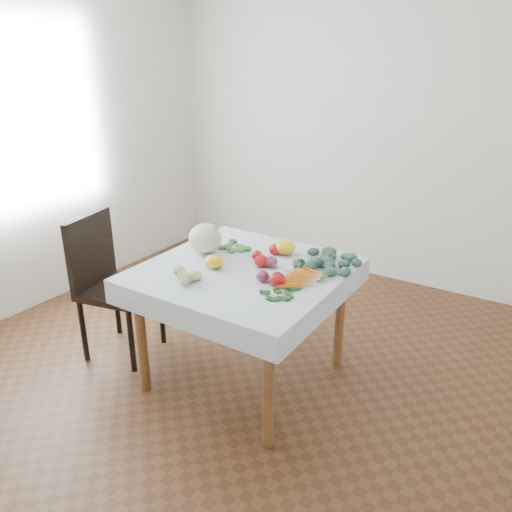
{
  "coord_description": "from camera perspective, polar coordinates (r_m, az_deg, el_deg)",
  "views": [
    {
      "loc": [
        1.51,
        -2.22,
        1.91
      ],
      "look_at": [
        0.04,
        0.06,
        0.82
      ],
      "focal_mm": 35.0,
      "sensor_mm": 36.0,
      "label": 1
    }
  ],
  "objects": [
    {
      "name": "ground",
      "position": [
        3.29,
        -1.25,
        -13.55
      ],
      "size": [
        4.0,
        4.0,
        0.0
      ],
      "primitive_type": "plane",
      "color": "#58321B"
    },
    {
      "name": "back_wall",
      "position": [
        4.52,
        13.38,
        14.2
      ],
      "size": [
        4.0,
        0.04,
        2.7
      ],
      "primitive_type": "cube",
      "color": "white",
      "rests_on": "ground"
    },
    {
      "name": "left_wall",
      "position": [
        4.19,
        -25.32,
        12.18
      ],
      "size": [
        0.04,
        4.0,
        2.7
      ],
      "primitive_type": "cube",
      "color": "white",
      "rests_on": "ground"
    },
    {
      "name": "table",
      "position": [
        2.96,
        -1.35,
        -3.2
      ],
      "size": [
        1.0,
        1.0,
        0.75
      ],
      "color": "brown",
      "rests_on": "ground"
    },
    {
      "name": "tablecloth",
      "position": [
        2.92,
        -1.37,
        -1.44
      ],
      "size": [
        1.12,
        1.12,
        0.01
      ],
      "primitive_type": "cube",
      "color": "white",
      "rests_on": "table"
    },
    {
      "name": "chair",
      "position": [
        3.45,
        -16.64,
        -2.25
      ],
      "size": [
        0.52,
        0.52,
        0.96
      ],
      "color": "black",
      "rests_on": "ground"
    },
    {
      "name": "cabbage",
      "position": [
        3.14,
        -5.81,
        2.02
      ],
      "size": [
        0.23,
        0.23,
        0.19
      ],
      "primitive_type": "ellipsoid",
      "rotation": [
        0.0,
        0.0,
        -0.13
      ],
      "color": "beige",
      "rests_on": "tablecloth"
    },
    {
      "name": "tomato_a",
      "position": [
        3.11,
        2.18,
        0.75
      ],
      "size": [
        0.09,
        0.09,
        0.07
      ],
      "primitive_type": "ellipsoid",
      "rotation": [
        0.0,
        0.0,
        -0.2
      ],
      "color": "red",
      "rests_on": "tablecloth"
    },
    {
      "name": "tomato_b",
      "position": [
        3.02,
        0.14,
        0.04
      ],
      "size": [
        0.08,
        0.08,
        0.06
      ],
      "primitive_type": "ellipsoid",
      "rotation": [
        0.0,
        0.0,
        -0.16
      ],
      "color": "red",
      "rests_on": "tablecloth"
    },
    {
      "name": "tomato_c",
      "position": [
        2.92,
        0.6,
        -0.58
      ],
      "size": [
        0.1,
        0.1,
        0.07
      ],
      "primitive_type": "ellipsoid",
      "rotation": [
        0.0,
        0.0,
        0.3
      ],
      "color": "red",
      "rests_on": "tablecloth"
    },
    {
      "name": "tomato_d",
      "position": [
        2.68,
        2.48,
        -2.69
      ],
      "size": [
        0.1,
        0.1,
        0.08
      ],
      "primitive_type": "ellipsoid",
      "rotation": [
        0.0,
        0.0,
        0.13
      ],
      "color": "red",
      "rests_on": "tablecloth"
    },
    {
      "name": "heirloom_back",
      "position": [
        3.12,
        3.32,
        1.07
      ],
      "size": [
        0.14,
        0.14,
        0.09
      ],
      "primitive_type": "ellipsoid",
      "rotation": [
        0.0,
        0.0,
        -0.05
      ],
      "color": "yellow",
      "rests_on": "tablecloth"
    },
    {
      "name": "heirloom_front",
      "position": [
        2.92,
        -4.83,
        -0.61
      ],
      "size": [
        0.14,
        0.14,
        0.08
      ],
      "primitive_type": "ellipsoid",
      "rotation": [
        0.0,
        0.0,
        0.39
      ],
      "color": "yellow",
      "rests_on": "tablecloth"
    },
    {
      "name": "onion_a",
      "position": [
        2.92,
        1.72,
        -0.66
      ],
      "size": [
        0.09,
        0.09,
        0.07
      ],
      "primitive_type": "ellipsoid",
      "rotation": [
        0.0,
        0.0,
        -0.18
      ],
      "color": "#5A193E",
      "rests_on": "tablecloth"
    },
    {
      "name": "onion_b",
      "position": [
        2.74,
        0.78,
        -2.35
      ],
      "size": [
        0.1,
        0.1,
        0.06
      ],
      "primitive_type": "ellipsoid",
      "rotation": [
        0.0,
        0.0,
        0.41
      ],
      "color": "#5A193E",
      "rests_on": "tablecloth"
    },
    {
      "name": "tomatillo_cluster",
      "position": [
        2.78,
        -8.11,
        -2.31
      ],
      "size": [
        0.16,
        0.14,
        0.05
      ],
      "color": "#B0CA74",
      "rests_on": "tablecloth"
    },
    {
      "name": "carrot_bunch",
      "position": [
        2.76,
        5.49,
        -2.62
      ],
      "size": [
        0.18,
        0.32,
        0.03
      ],
      "color": "orange",
      "rests_on": "tablecloth"
    },
    {
      "name": "kale_bunch",
      "position": [
        2.98,
        7.92,
        -0.61
      ],
      "size": [
        0.36,
        0.32,
        0.05
      ],
      "color": "#325344",
      "rests_on": "tablecloth"
    },
    {
      "name": "basil_bunch",
      "position": [
        2.63,
        2.1,
        -3.98
      ],
      "size": [
        0.26,
        0.19,
        0.01
      ],
      "color": "#19501C",
      "rests_on": "tablecloth"
    },
    {
      "name": "dill_bunch",
      "position": [
        3.21,
        -2.35,
        1.01
      ],
      "size": [
        0.19,
        0.19,
        0.02
      ],
      "color": "#417636",
      "rests_on": "tablecloth"
    }
  ]
}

